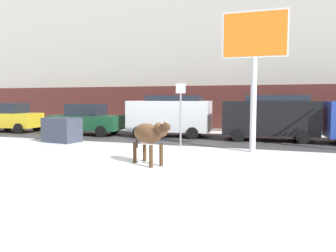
{
  "coord_description": "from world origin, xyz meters",
  "views": [
    {
      "loc": [
        4.06,
        -9.92,
        2.15
      ],
      "look_at": [
        -0.01,
        1.83,
        1.1
      ],
      "focal_mm": 34.91,
      "sensor_mm": 36.0,
      "label": 1
    }
  ],
  "objects_px": {
    "car_white_van": "(170,115)",
    "car_black_van": "(270,116)",
    "car_darkgreen_sedan": "(87,120)",
    "pedestrian_near_billboard": "(169,118)",
    "street_sign": "(181,109)",
    "cow_brown": "(149,134)",
    "dumpster": "(62,130)",
    "car_yellow_hatchback": "(12,118)",
    "billboard": "(255,43)"
  },
  "relations": [
    {
      "from": "pedestrian_near_billboard",
      "to": "dumpster",
      "type": "distance_m",
      "value": 7.51
    },
    {
      "from": "car_darkgreen_sedan",
      "to": "car_white_van",
      "type": "xyz_separation_m",
      "value": [
        4.92,
        0.85,
        0.33
      ]
    },
    {
      "from": "billboard",
      "to": "cow_brown",
      "type": "bearing_deg",
      "value": -128.75
    },
    {
      "from": "dumpster",
      "to": "pedestrian_near_billboard",
      "type": "bearing_deg",
      "value": 64.2
    },
    {
      "from": "car_white_van",
      "to": "street_sign",
      "type": "relative_size",
      "value": 1.68
    },
    {
      "from": "dumpster",
      "to": "cow_brown",
      "type": "bearing_deg",
      "value": -31.19
    },
    {
      "from": "billboard",
      "to": "car_darkgreen_sedan",
      "type": "distance_m",
      "value": 10.86
    },
    {
      "from": "cow_brown",
      "to": "dumpster",
      "type": "bearing_deg",
      "value": 148.81
    },
    {
      "from": "car_darkgreen_sedan",
      "to": "car_black_van",
      "type": "bearing_deg",
      "value": 4.29
    },
    {
      "from": "car_white_van",
      "to": "pedestrian_near_billboard",
      "type": "relative_size",
      "value": 2.74
    },
    {
      "from": "car_black_van",
      "to": "street_sign",
      "type": "distance_m",
      "value": 5.12
    },
    {
      "from": "cow_brown",
      "to": "car_white_van",
      "type": "height_order",
      "value": "car_white_van"
    },
    {
      "from": "cow_brown",
      "to": "car_black_van",
      "type": "xyz_separation_m",
      "value": [
        3.51,
        7.67,
        0.25
      ]
    },
    {
      "from": "car_darkgreen_sedan",
      "to": "street_sign",
      "type": "relative_size",
      "value": 1.53
    },
    {
      "from": "cow_brown",
      "to": "dumpster",
      "type": "distance_m",
      "value": 7.26
    },
    {
      "from": "car_darkgreen_sedan",
      "to": "car_white_van",
      "type": "height_order",
      "value": "car_white_van"
    },
    {
      "from": "cow_brown",
      "to": "car_darkgreen_sedan",
      "type": "relative_size",
      "value": 0.42
    },
    {
      "from": "car_white_van",
      "to": "car_black_van",
      "type": "bearing_deg",
      "value": -0.78
    },
    {
      "from": "car_white_van",
      "to": "car_yellow_hatchback",
      "type": "bearing_deg",
      "value": -174.75
    },
    {
      "from": "car_darkgreen_sedan",
      "to": "car_white_van",
      "type": "relative_size",
      "value": 0.91
    },
    {
      "from": "car_darkgreen_sedan",
      "to": "pedestrian_near_billboard",
      "type": "xyz_separation_m",
      "value": [
        3.89,
        3.62,
        -0.03
      ]
    },
    {
      "from": "cow_brown",
      "to": "street_sign",
      "type": "bearing_deg",
      "value": 92.55
    },
    {
      "from": "car_white_van",
      "to": "dumpster",
      "type": "bearing_deg",
      "value": -137.13
    },
    {
      "from": "car_yellow_hatchback",
      "to": "street_sign",
      "type": "height_order",
      "value": "street_sign"
    },
    {
      "from": "cow_brown",
      "to": "dumpster",
      "type": "xyz_separation_m",
      "value": [
        -6.2,
        3.75,
        -0.39
      ]
    },
    {
      "from": "billboard",
      "to": "car_white_van",
      "type": "height_order",
      "value": "billboard"
    },
    {
      "from": "pedestrian_near_billboard",
      "to": "car_white_van",
      "type": "bearing_deg",
      "value": -69.57
    },
    {
      "from": "car_yellow_hatchback",
      "to": "car_black_van",
      "type": "distance_m",
      "value": 15.84
    },
    {
      "from": "billboard",
      "to": "pedestrian_near_billboard",
      "type": "relative_size",
      "value": 3.21
    },
    {
      "from": "car_white_van",
      "to": "street_sign",
      "type": "distance_m",
      "value": 4.0
    },
    {
      "from": "car_yellow_hatchback",
      "to": "pedestrian_near_billboard",
      "type": "relative_size",
      "value": 2.09
    },
    {
      "from": "car_black_van",
      "to": "dumpster",
      "type": "distance_m",
      "value": 10.49
    },
    {
      "from": "cow_brown",
      "to": "car_white_van",
      "type": "xyz_separation_m",
      "value": [
        -1.91,
        7.74,
        0.25
      ]
    },
    {
      "from": "car_darkgreen_sedan",
      "to": "pedestrian_near_billboard",
      "type": "bearing_deg",
      "value": 42.92
    },
    {
      "from": "cow_brown",
      "to": "pedestrian_near_billboard",
      "type": "height_order",
      "value": "pedestrian_near_billboard"
    },
    {
      "from": "car_yellow_hatchback",
      "to": "car_white_van",
      "type": "bearing_deg",
      "value": 5.25
    },
    {
      "from": "car_darkgreen_sedan",
      "to": "dumpster",
      "type": "relative_size",
      "value": 2.54
    },
    {
      "from": "car_white_van",
      "to": "cow_brown",
      "type": "bearing_deg",
      "value": -76.18
    },
    {
      "from": "car_black_van",
      "to": "car_white_van",
      "type": "bearing_deg",
      "value": 179.22
    },
    {
      "from": "billboard",
      "to": "car_yellow_hatchback",
      "type": "bearing_deg",
      "value": 168.63
    },
    {
      "from": "cow_brown",
      "to": "street_sign",
      "type": "xyz_separation_m",
      "value": [
        -0.18,
        4.15,
        0.68
      ]
    },
    {
      "from": "cow_brown",
      "to": "car_darkgreen_sedan",
      "type": "height_order",
      "value": "car_darkgreen_sedan"
    },
    {
      "from": "car_darkgreen_sedan",
      "to": "car_white_van",
      "type": "bearing_deg",
      "value": 9.8
    },
    {
      "from": "dumpster",
      "to": "car_white_van",
      "type": "bearing_deg",
      "value": 42.87
    },
    {
      "from": "pedestrian_near_billboard",
      "to": "car_yellow_hatchback",
      "type": "bearing_deg",
      "value": -158.33
    },
    {
      "from": "car_yellow_hatchback",
      "to": "car_white_van",
      "type": "xyz_separation_m",
      "value": [
        10.4,
        0.96,
        0.32
      ]
    },
    {
      "from": "pedestrian_near_billboard",
      "to": "car_darkgreen_sedan",
      "type": "bearing_deg",
      "value": -137.08
    },
    {
      "from": "car_black_van",
      "to": "pedestrian_near_billboard",
      "type": "relative_size",
      "value": 2.74
    },
    {
      "from": "car_darkgreen_sedan",
      "to": "street_sign",
      "type": "bearing_deg",
      "value": -22.41
    },
    {
      "from": "car_darkgreen_sedan",
      "to": "pedestrian_near_billboard",
      "type": "relative_size",
      "value": 2.5
    }
  ]
}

